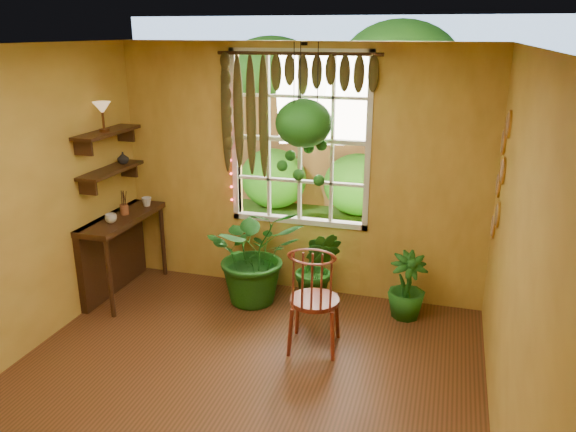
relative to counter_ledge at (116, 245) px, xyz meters
name	(u,v)px	position (x,y,z in m)	size (l,w,h in m)	color
floor	(222,408)	(1.91, -1.60, -0.55)	(4.50, 4.50, 0.00)	brown
ceiling	(206,47)	(1.91, -1.60, 2.15)	(4.50, 4.50, 0.00)	white
wall_back	(299,173)	(1.91, 0.65, 0.80)	(4.00, 4.00, 0.00)	gold
wall_right	(518,281)	(3.91, -1.60, 0.80)	(4.50, 4.50, 0.00)	gold
window	(300,140)	(1.91, 0.68, 1.15)	(1.52, 0.10, 1.86)	white
valance_vine	(289,85)	(1.82, 0.56, 1.73)	(1.70, 0.12, 1.10)	#37220F
string_lights	(230,133)	(1.15, 0.59, 1.20)	(0.03, 0.03, 1.54)	#FF2633
wall_plates	(500,178)	(3.89, 0.19, 1.00)	(0.04, 0.32, 1.10)	beige
counter_ledge	(116,245)	(0.00, 0.00, 0.00)	(0.40, 1.20, 0.90)	#37220F
shelf_lower	(111,170)	(0.03, 0.00, 0.85)	(0.25, 0.90, 0.04)	#37220F
shelf_upper	(107,132)	(0.03, 0.00, 1.25)	(0.25, 0.90, 0.04)	#37220F
backyard	(379,118)	(2.15, 5.27, 0.73)	(14.00, 10.00, 12.00)	#285919
windsor_chair	(314,314)	(2.39, -0.56, -0.20)	(0.49, 0.52, 1.21)	maroon
potted_plant_left	(256,253)	(1.56, 0.21, 0.00)	(1.00, 0.86, 1.11)	#154F15
potted_plant_mid	(318,268)	(2.22, 0.28, -0.12)	(0.47, 0.38, 0.86)	#154F15
potted_plant_right	(407,286)	(3.15, 0.30, -0.21)	(0.38, 0.38, 0.69)	#154F15
hanging_basket	(304,129)	(2.05, 0.29, 1.33)	(0.55, 0.55, 1.38)	black
cup_a	(111,218)	(0.13, -0.23, 0.40)	(0.12, 0.12, 0.10)	silver
cup_b	(147,202)	(0.19, 0.40, 0.40)	(0.11, 0.11, 0.10)	beige
brush_jar	(124,203)	(0.11, 0.06, 0.48)	(0.09, 0.09, 0.33)	brown
shelf_vase	(123,158)	(0.04, 0.24, 0.93)	(0.12, 0.12, 0.13)	#B2AD99
tiffany_lamp	(102,110)	(0.05, -0.07, 1.49)	(0.18, 0.18, 0.30)	brown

